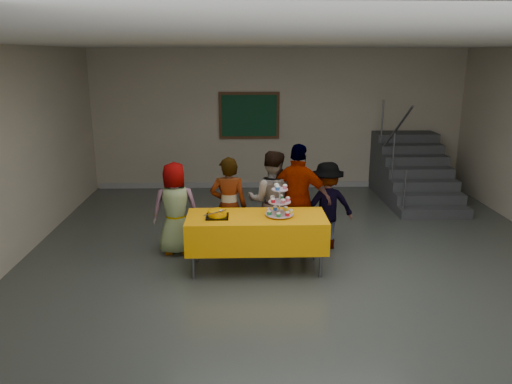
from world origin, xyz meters
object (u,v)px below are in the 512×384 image
staircase (411,174)px  noticeboard (249,116)px  schoolchild_a (175,209)px  schoolchild_c (271,201)px  bake_table (256,231)px  cupcake_stand (280,204)px  schoolchild_e (327,206)px  schoolchild_b (229,207)px  bear_cake (217,213)px  schoolchild_d (299,199)px

staircase → noticeboard: 3.61m
schoolchild_a → schoolchild_c: size_ratio=0.91×
schoolchild_c → noticeboard: size_ratio=1.16×
bake_table → cupcake_stand: cupcake_stand is taller
cupcake_stand → schoolchild_a: 1.63m
schoolchild_e → noticeboard: (-1.10, 3.61, 0.93)m
cupcake_stand → schoolchild_c: schoolchild_c is taller
bake_table → schoolchild_e: size_ratio=1.41×
schoolchild_b → staircase: bearing=-139.7°
schoolchild_b → schoolchild_e: (1.47, 0.23, -0.07)m
bear_cake → schoolchild_c: 1.12m
cupcake_stand → staircase: bearing=49.8°
schoolchild_c → bear_cake: bearing=54.4°
schoolchild_d → bake_table: bearing=63.9°
cupcake_stand → bake_table: bearing=178.4°
schoolchild_a → schoolchild_e: 2.26m
schoolchild_e → staircase: bearing=-139.0°
schoolchild_a → noticeboard: (1.15, 3.75, 0.91)m
schoolchild_a → schoolchild_c: (1.42, 0.14, 0.07)m
bake_table → bear_cake: bear_cake is taller
schoolchild_b → schoolchild_c: bearing=-159.5°
staircase → cupcake_stand: bearing=-130.2°
schoolchild_c → schoolchild_e: (0.83, 0.00, -0.09)m
cupcake_stand → schoolchild_c: bearing=94.3°
cupcake_stand → schoolchild_c: 0.80m
schoolchild_b → noticeboard: size_ratio=1.13×
bake_table → staircase: bearing=47.0°
staircase → bake_table: bearing=-133.0°
cupcake_stand → schoolchild_d: (0.33, 0.62, -0.12)m
bear_cake → schoolchild_c: bearing=46.1°
schoolchild_a → cupcake_stand: bearing=148.9°
schoolchild_c → schoolchild_d: size_ratio=0.92×
bear_cake → schoolchild_d: 1.33m
schoolchild_b → schoolchild_d: 1.03m
bear_cake → schoolchild_a: (-0.65, 0.67, -0.14)m
schoolchild_d → schoolchild_e: (0.45, 0.16, -0.15)m
schoolchild_b → schoolchild_c: (0.64, 0.22, 0.02)m
bake_table → staircase: size_ratio=0.78×
schoolchild_e → cupcake_stand: bearing=35.1°
schoolchild_b → schoolchild_d: size_ratio=0.90×
schoolchild_d → staircase: 3.98m
staircase → noticeboard: (-3.33, 0.84, 1.11)m
schoolchild_a → schoolchild_c: schoolchild_c is taller
cupcake_stand → schoolchild_d: 0.71m
schoolchild_e → staircase: staircase is taller
staircase → schoolchild_a: bearing=-147.0°
cupcake_stand → noticeboard: noticeboard is taller
schoolchild_a → schoolchild_d: bearing=171.8°
cupcake_stand → schoolchild_e: schoolchild_e is taller
schoolchild_a → noticeboard: 4.02m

